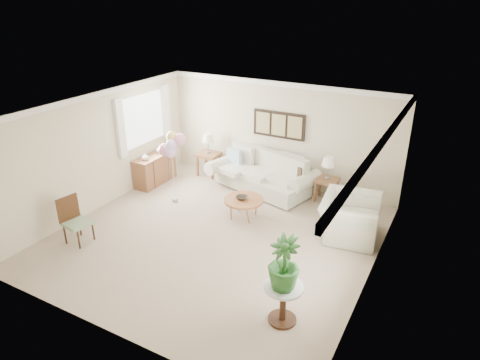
{
  "coord_description": "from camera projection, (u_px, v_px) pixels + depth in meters",
  "views": [
    {
      "loc": [
        3.95,
        -6.3,
        4.54
      ],
      "look_at": [
        0.21,
        0.6,
        1.05
      ],
      "focal_mm": 32.0,
      "sensor_mm": 36.0,
      "label": 1
    }
  ],
  "objects": [
    {
      "name": "vase_white",
      "position": [
        145.0,
        157.0,
        10.42
      ],
      "size": [
        0.22,
        0.22,
        0.17
      ],
      "primitive_type": "imported",
      "rotation": [
        0.0,
        0.0,
        -0.4
      ],
      "color": "silver",
      "rests_on": "credenza"
    },
    {
      "name": "end_table_left",
      "position": [
        209.0,
        157.0,
        11.29
      ],
      "size": [
        0.57,
        0.52,
        0.62
      ],
      "color": "brown",
      "rests_on": "ground"
    },
    {
      "name": "end_table_right",
      "position": [
        327.0,
        182.0,
        9.9
      ],
      "size": [
        0.51,
        0.47,
        0.56
      ],
      "color": "brown",
      "rests_on": "ground"
    },
    {
      "name": "room_shell",
      "position": [
        213.0,
        159.0,
        8.09
      ],
      "size": [
        6.04,
        6.04,
        2.6
      ],
      "color": "beige",
      "rests_on": "ground"
    },
    {
      "name": "lamp_left",
      "position": [
        208.0,
        138.0,
        11.09
      ],
      "size": [
        0.3,
        0.3,
        0.53
      ],
      "color": "gray",
      "rests_on": "end_table_left"
    },
    {
      "name": "ground_plane",
      "position": [
        217.0,
        236.0,
        8.63
      ],
      "size": [
        6.0,
        6.0,
        0.0
      ],
      "primitive_type": "plane",
      "color": "tan"
    },
    {
      "name": "credenza",
      "position": [
        155.0,
        169.0,
        10.89
      ],
      "size": [
        0.46,
        1.2,
        0.74
      ],
      "color": "brown",
      "rests_on": "ground"
    },
    {
      "name": "balloon_cluster",
      "position": [
        172.0,
        145.0,
        9.45
      ],
      "size": [
        0.58,
        0.45,
        1.7
      ],
      "color": "gray",
      "rests_on": "ground"
    },
    {
      "name": "lamp_right",
      "position": [
        328.0,
        162.0,
        9.7
      ],
      "size": [
        0.3,
        0.3,
        0.54
      ],
      "color": "gray",
      "rests_on": "end_table_right"
    },
    {
      "name": "potted_plant",
      "position": [
        284.0,
        263.0,
        5.98
      ],
      "size": [
        0.61,
        0.61,
        0.83
      ],
      "primitive_type": "imported",
      "rotation": [
        0.0,
        0.0,
        -0.4
      ],
      "color": "#2A5323",
      "rests_on": "side_table"
    },
    {
      "name": "sofa",
      "position": [
        263.0,
        175.0,
        10.5
      ],
      "size": [
        2.82,
        1.53,
        0.95
      ],
      "color": "beige",
      "rests_on": "ground"
    },
    {
      "name": "coffee_table",
      "position": [
        244.0,
        200.0,
        9.2
      ],
      "size": [
        0.86,
        0.86,
        0.44
      ],
      "color": "#9C603D",
      "rests_on": "ground"
    },
    {
      "name": "accent_chair",
      "position": [
        74.0,
        219.0,
        8.28
      ],
      "size": [
        0.53,
        0.53,
        0.94
      ],
      "color": "gray",
      "rests_on": "ground"
    },
    {
      "name": "side_table",
      "position": [
        283.0,
        295.0,
        6.23
      ],
      "size": [
        0.59,
        0.59,
        0.64
      ],
      "color": "silver",
      "rests_on": "ground"
    },
    {
      "name": "wall_art_triptych",
      "position": [
        279.0,
        125.0,
        10.38
      ],
      "size": [
        1.35,
        0.06,
        0.65
      ],
      "color": "black",
      "rests_on": "ground"
    },
    {
      "name": "armchair",
      "position": [
        350.0,
        218.0,
        8.49
      ],
      "size": [
        1.24,
        1.38,
        0.82
      ],
      "primitive_type": "imported",
      "rotation": [
        0.0,
        0.0,
        1.7
      ],
      "color": "beige",
      "rests_on": "ground"
    },
    {
      "name": "decor_bowl",
      "position": [
        242.0,
        198.0,
        9.17
      ],
      "size": [
        0.3,
        0.3,
        0.06
      ],
      "primitive_type": "imported",
      "rotation": [
        0.0,
        0.0,
        0.21
      ],
      "color": "#2B241B",
      "rests_on": "coffee_table"
    },
    {
      "name": "vase_sage",
      "position": [
        160.0,
        149.0,
        10.88
      ],
      "size": [
        0.23,
        0.23,
        0.2
      ],
      "primitive_type": "imported",
      "rotation": [
        0.0,
        0.0,
        0.24
      ],
      "color": "beige",
      "rests_on": "credenza"
    }
  ]
}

